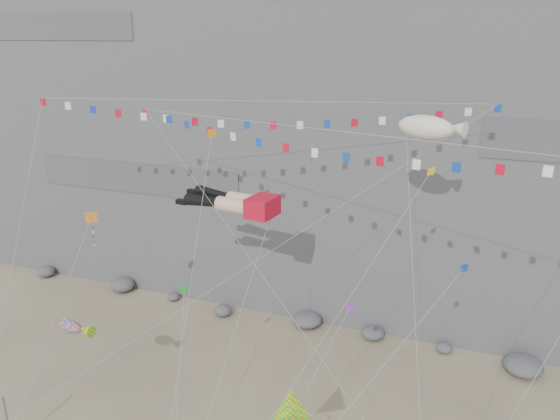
{
  "coord_description": "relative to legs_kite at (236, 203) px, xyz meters",
  "views": [
    {
      "loc": [
        13.27,
        -24.97,
        25.34
      ],
      "look_at": [
        0.38,
        9.0,
        13.57
      ],
      "focal_mm": 35.0,
      "sensor_mm": 36.0,
      "label": 1
    }
  ],
  "objects": [
    {
      "name": "fish_windsock",
      "position": [
        -8.05,
        -8.46,
        -6.87
      ],
      "size": [
        4.84,
        4.58,
        8.76
      ],
      "color": "orange",
      "rests_on": "ground"
    },
    {
      "name": "small_kite_a",
      "position": [
        -1.44,
        -0.61,
        4.48
      ],
      "size": [
        3.73,
        14.45,
        23.57
      ],
      "color": "orange",
      "rests_on": "ground"
    },
    {
      "name": "flag_banner_upper",
      "position": [
        0.84,
        2.4,
        6.73
      ],
      "size": [
        30.93,
        18.77,
        29.08
      ],
      "color": "red",
      "rests_on": "ground"
    },
    {
      "name": "harlequin_kite",
      "position": [
        -9.42,
        -3.8,
        -1.11
      ],
      "size": [
        2.73,
        8.96,
        15.43
      ],
      "color": "red",
      "rests_on": "ground"
    },
    {
      "name": "flag_banner_lower",
      "position": [
        7.31,
        -2.27,
        5.83
      ],
      "size": [
        30.99,
        10.79,
        22.82
      ],
      "color": "red",
      "rests_on": "ground"
    },
    {
      "name": "blimp_windsock",
      "position": [
        12.23,
        1.75,
        5.68
      ],
      "size": [
        5.22,
        12.49,
        22.84
      ],
      "color": "#F1E2C6",
      "rests_on": "ground"
    },
    {
      "name": "small_kite_e",
      "position": [
        15.2,
        -3.37,
        -1.56
      ],
      "size": [
        10.0,
        10.34,
        18.67
      ],
      "color": "#123CA3",
      "rests_on": "ground"
    },
    {
      "name": "delta_kite",
      "position": [
        7.98,
        -10.8,
        -7.33
      ],
      "size": [
        4.05,
        5.31,
        8.97
      ],
      "color": "#ECB30C",
      "rests_on": "ground"
    },
    {
      "name": "small_kite_b",
      "position": [
        9.05,
        -3.64,
        -4.95
      ],
      "size": [
        4.19,
        10.67,
        14.22
      ],
      "color": "purple",
      "rests_on": "ground"
    },
    {
      "name": "talus_boulders",
      "position": [
        2.46,
        9.15,
        -13.54
      ],
      "size": [
        60.0,
        3.0,
        1.2
      ],
      "primitive_type": null,
      "color": "#57585C",
      "rests_on": "ground"
    },
    {
      "name": "cliff",
      "position": [
        2.46,
        24.15,
        10.86
      ],
      "size": [
        80.0,
        28.0,
        50.0
      ],
      "primitive_type": "cube",
      "color": "slate",
      "rests_on": "ground"
    },
    {
      "name": "small_kite_d",
      "position": [
        12.74,
        -1.57,
        3.08
      ],
      "size": [
        9.96,
        14.05,
        24.14
      ],
      "color": "yellow",
      "rests_on": "ground"
    },
    {
      "name": "legs_kite",
      "position": [
        0.0,
        0.0,
        0.0
      ],
      "size": [
        7.9,
        17.98,
        21.41
      ],
      "rotation": [
        0.0,
        0.0,
        -0.13
      ],
      "color": "red",
      "rests_on": "ground"
    },
    {
      "name": "small_kite_c",
      "position": [
        -0.75,
        -6.22,
        -4.2
      ],
      "size": [
        4.5,
        10.04,
        14.27
      ],
      "color": "green",
      "rests_on": "ground"
    }
  ]
}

